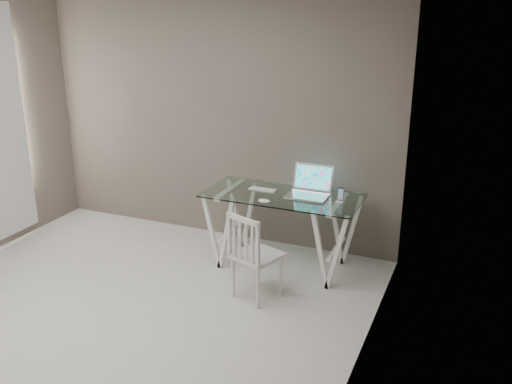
# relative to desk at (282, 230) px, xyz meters

# --- Properties ---
(room) EXTENTS (4.50, 4.52, 2.71)m
(room) POSITION_rel_desk_xyz_m (-1.00, -1.72, 1.33)
(room) COLOR beige
(room) RESTS_ON ground
(desk) EXTENTS (1.50, 0.70, 0.75)m
(desk) POSITION_rel_desk_xyz_m (0.00, 0.00, 0.00)
(desk) COLOR silver
(desk) RESTS_ON ground
(chair) EXTENTS (0.48, 0.48, 0.81)m
(chair) POSITION_rel_desk_xyz_m (-0.01, -0.73, 0.06)
(chair) COLOR silver
(chair) RESTS_ON ground
(laptop) EXTENTS (0.39, 0.36, 0.27)m
(laptop) POSITION_rel_desk_xyz_m (0.24, 0.11, 0.43)
(laptop) COLOR silver
(laptop) RESTS_ON desk
(keyboard) EXTENTS (0.28, 0.12, 0.01)m
(keyboard) POSITION_rel_desk_xyz_m (-0.23, 0.06, 0.37)
(keyboard) COLOR silver
(keyboard) RESTS_ON desk
(mouse) EXTENTS (0.11, 0.07, 0.04)m
(mouse) POSITION_rel_desk_xyz_m (-0.08, -0.27, 0.38)
(mouse) COLOR white
(mouse) RESTS_ON desk
(phone_dock) EXTENTS (0.07, 0.07, 0.13)m
(phone_dock) POSITION_rel_desk_xyz_m (0.56, 0.02, 0.40)
(phone_dock) COLOR white
(phone_dock) RESTS_ON desk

